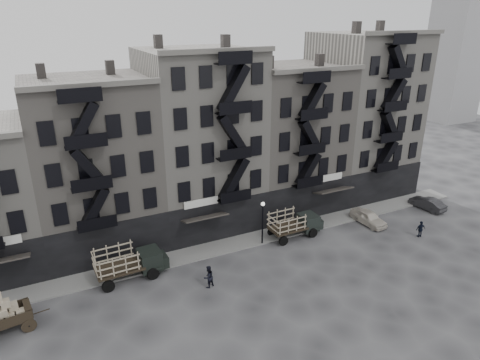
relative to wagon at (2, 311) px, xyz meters
name	(u,v)px	position (x,y,z in m)	size (l,w,h in m)	color
ground	(246,266)	(18.10, -0.01, -1.66)	(140.00, 140.00, 0.00)	#38383A
sidewalk	(228,245)	(18.10, 3.74, -1.58)	(55.00, 2.50, 0.15)	slate
building_midwest	(95,165)	(8.10, 9.81, 5.84)	(10.00, 11.35, 16.20)	gray
building_center	(200,140)	(18.10, 9.81, 6.84)	(10.00, 11.35, 18.20)	#9D9991
building_mideast	(288,138)	(28.10, 9.81, 5.84)	(10.00, 11.35, 16.20)	gray
building_east	(362,115)	(38.10, 9.81, 7.34)	(10.00, 11.35, 19.20)	#9D9991
lamp_post	(263,217)	(21.10, 2.59, 1.12)	(0.36, 0.36, 4.28)	black
wagon	(2,311)	(0.00, 0.00, 0.00)	(3.64, 2.26, 2.90)	black
stake_truck_west	(129,260)	(8.95, 2.59, -0.04)	(5.75, 2.54, 2.84)	black
stake_truck_east	(295,222)	(24.60, 2.59, -0.13)	(5.37, 2.30, 2.67)	black
car_east	(368,217)	(32.76, 1.47, -0.96)	(1.65, 4.10, 1.40)	beige
car_far	(427,203)	(40.96, 1.37, -1.01)	(1.38, 3.95, 1.30)	black
pedestrian_mid	(208,277)	(14.14, -1.34, -0.73)	(0.90, 0.70, 1.85)	black
policeman	(421,229)	(35.33, -2.81, -0.84)	(0.96, 0.40, 1.64)	black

